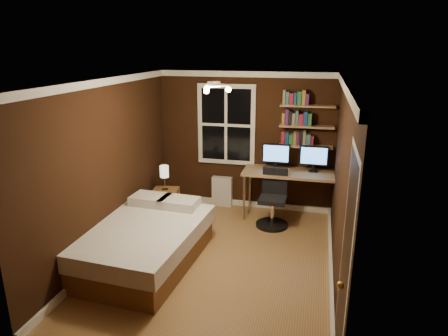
% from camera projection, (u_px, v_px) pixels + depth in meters
% --- Properties ---
extents(floor, '(4.20, 4.20, 0.00)m').
position_uv_depth(floor, '(217.00, 260.00, 5.68)').
color(floor, brown).
rests_on(floor, ground).
extents(wall_back, '(3.20, 0.04, 2.50)m').
position_uv_depth(wall_back, '(245.00, 141.00, 7.27)').
color(wall_back, black).
rests_on(wall_back, ground).
extents(wall_left, '(0.04, 4.20, 2.50)m').
position_uv_depth(wall_left, '(108.00, 168.00, 5.67)').
color(wall_left, black).
rests_on(wall_left, ground).
extents(wall_right, '(0.04, 4.20, 2.50)m').
position_uv_depth(wall_right, '(341.00, 186.00, 4.95)').
color(wall_right, black).
rests_on(wall_right, ground).
extents(ceiling, '(3.20, 4.20, 0.02)m').
position_uv_depth(ceiling, '(216.00, 81.00, 4.95)').
color(ceiling, white).
rests_on(ceiling, wall_back).
extents(window, '(1.06, 0.06, 1.46)m').
position_uv_depth(window, '(226.00, 125.00, 7.23)').
color(window, white).
rests_on(window, wall_back).
extents(door, '(0.03, 0.82, 2.05)m').
position_uv_depth(door, '(344.00, 265.00, 3.58)').
color(door, black).
rests_on(door, ground).
extents(door_knob, '(0.06, 0.06, 0.06)m').
position_uv_depth(door_knob, '(341.00, 285.00, 3.32)').
color(door_knob, gold).
rests_on(door_knob, door).
extents(ceiling_fixture, '(0.44, 0.44, 0.18)m').
position_uv_depth(ceiling_fixture, '(214.00, 89.00, 4.89)').
color(ceiling_fixture, beige).
rests_on(ceiling_fixture, ceiling).
extents(bookshelf_lower, '(0.92, 0.22, 0.03)m').
position_uv_depth(bookshelf_lower, '(305.00, 146.00, 6.91)').
color(bookshelf_lower, '#987249').
rests_on(bookshelf_lower, wall_back).
extents(books_row_lower, '(0.54, 0.16, 0.23)m').
position_uv_depth(books_row_lower, '(306.00, 139.00, 6.88)').
color(books_row_lower, maroon).
rests_on(books_row_lower, bookshelf_lower).
extents(bookshelf_middle, '(0.92, 0.22, 0.03)m').
position_uv_depth(bookshelf_middle, '(307.00, 126.00, 6.81)').
color(bookshelf_middle, '#987249').
rests_on(bookshelf_middle, wall_back).
extents(books_row_middle, '(0.48, 0.16, 0.23)m').
position_uv_depth(books_row_middle, '(307.00, 119.00, 6.77)').
color(books_row_middle, navy).
rests_on(books_row_middle, bookshelf_middle).
extents(bookshelf_upper, '(0.92, 0.22, 0.03)m').
position_uv_depth(bookshelf_upper, '(308.00, 106.00, 6.71)').
color(bookshelf_upper, '#987249').
rests_on(bookshelf_upper, wall_back).
extents(books_row_upper, '(0.42, 0.16, 0.23)m').
position_uv_depth(books_row_upper, '(308.00, 98.00, 6.67)').
color(books_row_upper, '#296038').
rests_on(books_row_upper, bookshelf_upper).
extents(bed, '(1.61, 2.15, 0.70)m').
position_uv_depth(bed, '(142.00, 242.00, 5.55)').
color(bed, brown).
rests_on(bed, ground).
extents(nightstand, '(0.49, 0.49, 0.54)m').
position_uv_depth(nightstand, '(166.00, 204.00, 6.96)').
color(nightstand, brown).
rests_on(nightstand, ground).
extents(bedside_lamp, '(0.15, 0.15, 0.44)m').
position_uv_depth(bedside_lamp, '(165.00, 178.00, 6.82)').
color(bedside_lamp, beige).
rests_on(bedside_lamp, nightstand).
extents(radiator, '(0.38, 0.13, 0.57)m').
position_uv_depth(radiator, '(222.00, 191.00, 7.54)').
color(radiator, silver).
rests_on(radiator, ground).
extents(desk, '(1.78, 0.67, 0.85)m').
position_uv_depth(desk, '(295.00, 175.00, 6.86)').
color(desk, '#987249').
rests_on(desk, ground).
extents(monitor_left, '(0.49, 0.12, 0.45)m').
position_uv_depth(monitor_left, '(276.00, 157.00, 6.94)').
color(monitor_left, black).
rests_on(monitor_left, desk).
extents(monitor_right, '(0.49, 0.12, 0.45)m').
position_uv_depth(monitor_right, '(314.00, 159.00, 6.80)').
color(monitor_right, black).
rests_on(monitor_right, desk).
extents(desk_lamp, '(0.14, 0.32, 0.44)m').
position_uv_depth(desk_lamp, '(344.00, 165.00, 6.46)').
color(desk_lamp, silver).
rests_on(desk_lamp, desk).
extents(office_chair, '(0.54, 0.54, 0.97)m').
position_uv_depth(office_chair, '(273.00, 205.00, 6.68)').
color(office_chair, black).
rests_on(office_chair, ground).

